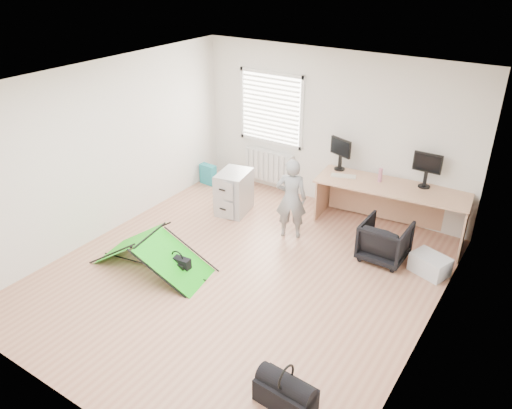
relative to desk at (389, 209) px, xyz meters
The scene contains 18 objects.
ground 2.68m from the desk, 118.68° to the right, with size 5.50×5.50×0.00m, color #AF785D.
back_wall 1.64m from the desk, 161.53° to the left, with size 5.00×0.02×2.70m, color silver.
window 2.75m from the desk, behind, with size 1.20×0.06×1.20m, color silver.
radiator 2.50m from the desk, behind, with size 1.00×0.12×0.60m, color silver.
desk is the anchor object (origin of this frame).
filing_cabinet 2.59m from the desk, 161.79° to the right, with size 0.48×0.64×0.74m, color #A9ACAF.
monitor_left 1.15m from the desk, behind, with size 0.42×0.09×0.40m, color black.
monitor_right 0.78m from the desk, 30.13° to the left, with size 0.43×0.09×0.41m, color black.
keyboard 0.89m from the desk, behind, with size 0.40×0.14×0.02m, color beige.
thermos 0.57m from the desk, 165.37° to the left, with size 0.06×0.06×0.23m, color #B66681.
office_chair 0.85m from the desk, 73.19° to the right, with size 0.65×0.67×0.61m, color black.
person 1.60m from the desk, 141.48° to the right, with size 0.48×0.31×1.31m, color gray.
kite 3.76m from the desk, 130.50° to the right, with size 1.73×0.76×0.54m, color #15B110, non-canonical shape.
storage_crate 1.26m from the desk, 40.97° to the right, with size 0.50×0.35×0.28m, color silver.
tote_bag 3.57m from the desk, behind, with size 0.33×0.14×0.39m, color teal.
laptop_bag 3.45m from the desk, 125.75° to the right, with size 0.39×0.12×0.29m, color black.
white_box 3.26m from the desk, 125.86° to the right, with size 0.10×0.10×0.10m, color silver.
duffel_bag 3.94m from the desk, 84.33° to the right, with size 0.61×0.31×0.27m, color black.
Camera 1 is at (3.37, -4.71, 4.11)m, focal length 35.00 mm.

